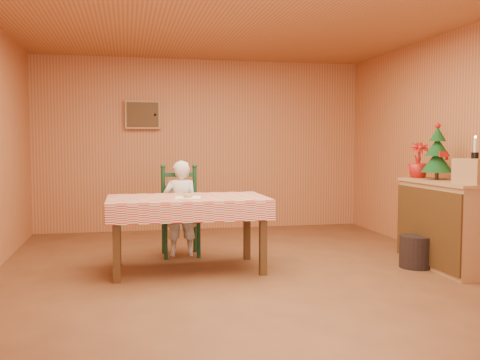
# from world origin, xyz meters

# --- Properties ---
(ground) EXTENTS (6.00, 6.00, 0.00)m
(ground) POSITION_xyz_m (0.00, 0.00, 0.00)
(ground) COLOR brown
(ground) RESTS_ON ground
(cabin_walls) EXTENTS (5.10, 6.05, 2.65)m
(cabin_walls) POSITION_xyz_m (-0.00, 0.53, 1.83)
(cabin_walls) COLOR #C07445
(cabin_walls) RESTS_ON ground
(dining_table) EXTENTS (1.66, 0.96, 0.77)m
(dining_table) POSITION_xyz_m (-0.53, 0.35, 0.69)
(dining_table) COLOR #4C2F14
(dining_table) RESTS_ON ground
(ladder_chair) EXTENTS (0.44, 0.40, 1.08)m
(ladder_chair) POSITION_xyz_m (-0.53, 1.14, 0.50)
(ladder_chair) COLOR #10321A
(ladder_chair) RESTS_ON ground
(seated_child) EXTENTS (0.41, 0.27, 1.12)m
(seated_child) POSITION_xyz_m (-0.53, 1.08, 0.56)
(seated_child) COLOR white
(seated_child) RESTS_ON ground
(napkin) EXTENTS (0.30, 0.30, 0.00)m
(napkin) POSITION_xyz_m (-0.53, 0.30, 0.77)
(napkin) COLOR white
(napkin) RESTS_ON dining_table
(donut) EXTENTS (0.12, 0.12, 0.03)m
(donut) POSITION_xyz_m (-0.53, 0.30, 0.79)
(donut) COLOR #BE9144
(donut) RESTS_ON napkin
(shelf_unit) EXTENTS (0.54, 1.24, 0.93)m
(shelf_unit) POSITION_xyz_m (2.19, -0.13, 0.47)
(shelf_unit) COLOR tan
(shelf_unit) RESTS_ON ground
(crate) EXTENTS (0.37, 0.37, 0.25)m
(crate) POSITION_xyz_m (2.20, -0.53, 1.06)
(crate) COLOR tan
(crate) RESTS_ON shelf_unit
(christmas_tree) EXTENTS (0.34, 0.34, 0.62)m
(christmas_tree) POSITION_xyz_m (2.20, 0.12, 1.21)
(christmas_tree) COLOR #4C2F14
(christmas_tree) RESTS_ON shelf_unit
(flower_arrangement) EXTENTS (0.29, 0.29, 0.41)m
(flower_arrangement) POSITION_xyz_m (2.15, 0.42, 1.13)
(flower_arrangement) COLOR #AB140F
(flower_arrangement) RESTS_ON shelf_unit
(candle_set) EXTENTS (0.07, 0.07, 0.22)m
(candle_set) POSITION_xyz_m (2.20, -0.53, 1.24)
(candle_set) COLOR black
(candle_set) RESTS_ON crate
(storage_bin) EXTENTS (0.43, 0.43, 0.34)m
(storage_bin) POSITION_xyz_m (1.87, -0.05, 0.17)
(storage_bin) COLOR black
(storage_bin) RESTS_ON ground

